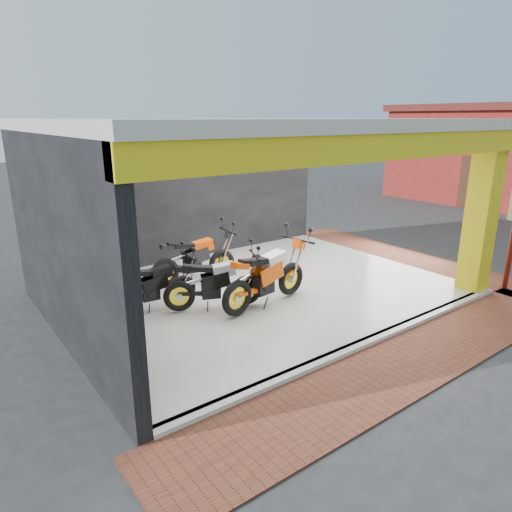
# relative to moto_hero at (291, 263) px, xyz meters

# --- Properties ---
(ground) EXTENTS (80.00, 80.00, 0.00)m
(ground) POSITION_rel_moto_hero_xyz_m (-0.22, -1.29, -0.82)
(ground) COLOR #2D2D30
(ground) RESTS_ON ground
(showroom_floor) EXTENTS (8.00, 6.00, 0.10)m
(showroom_floor) POSITION_rel_moto_hero_xyz_m (-0.22, 0.71, -0.77)
(showroom_floor) COLOR white
(showroom_floor) RESTS_ON ground
(showroom_ceiling) EXTENTS (8.40, 6.40, 0.20)m
(showroom_ceiling) POSITION_rel_moto_hero_xyz_m (-0.22, 0.71, 2.78)
(showroom_ceiling) COLOR beige
(showroom_ceiling) RESTS_ON corner_column
(back_wall) EXTENTS (8.20, 0.20, 3.50)m
(back_wall) POSITION_rel_moto_hero_xyz_m (-0.22, 3.81, 0.93)
(back_wall) COLOR black
(back_wall) RESTS_ON ground
(left_wall) EXTENTS (0.20, 6.20, 3.50)m
(left_wall) POSITION_rel_moto_hero_xyz_m (-4.32, 0.71, 0.93)
(left_wall) COLOR black
(left_wall) RESTS_ON ground
(corner_column) EXTENTS (0.50, 0.50, 3.50)m
(corner_column) POSITION_rel_moto_hero_xyz_m (3.53, -2.04, 0.93)
(corner_column) COLOR yellow
(corner_column) RESTS_ON ground
(header_beam_front) EXTENTS (8.40, 0.30, 0.40)m
(header_beam_front) POSITION_rel_moto_hero_xyz_m (-0.22, -2.29, 2.48)
(header_beam_front) COLOR yellow
(header_beam_front) RESTS_ON corner_column
(header_beam_right) EXTENTS (0.30, 6.40, 0.40)m
(header_beam_right) POSITION_rel_moto_hero_xyz_m (3.78, 0.71, 2.48)
(header_beam_right) COLOR yellow
(header_beam_right) RESTS_ON corner_column
(floor_kerb) EXTENTS (8.00, 0.20, 0.10)m
(floor_kerb) POSITION_rel_moto_hero_xyz_m (-0.22, -2.31, -0.77)
(floor_kerb) COLOR white
(floor_kerb) RESTS_ON ground
(paver_front) EXTENTS (9.00, 1.40, 0.03)m
(paver_front) POSITION_rel_moto_hero_xyz_m (-0.22, -3.09, -0.80)
(paver_front) COLOR brown
(paver_front) RESTS_ON ground
(paver_right) EXTENTS (1.40, 7.00, 0.03)m
(paver_right) POSITION_rel_moto_hero_xyz_m (4.58, 0.71, -0.80)
(paver_right) COLOR brown
(paver_right) RESTS_ON ground
(moto_hero) EXTENTS (2.45, 1.18, 1.44)m
(moto_hero) POSITION_rel_moto_hero_xyz_m (0.00, 0.00, 0.00)
(moto_hero) COLOR #FF550A
(moto_hero) RESTS_ON showroom_floor
(moto_row_a) EXTENTS (2.19, 1.48, 1.25)m
(moto_row_a) POSITION_rel_moto_hero_xyz_m (-1.05, 0.12, -0.09)
(moto_row_a) COLOR black
(moto_row_a) RESTS_ON showroom_floor
(moto_row_b) EXTENTS (1.97, 0.85, 1.17)m
(moto_row_b) POSITION_rel_moto_hero_xyz_m (-2.03, 0.99, -0.13)
(moto_row_b) COLOR black
(moto_row_b) RESTS_ON showroom_floor
(moto_row_c) EXTENTS (2.22, 1.01, 1.32)m
(moto_row_c) POSITION_rel_moto_hero_xyz_m (-0.51, 1.88, -0.06)
(moto_row_c) COLOR black
(moto_row_c) RESTS_ON showroom_floor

